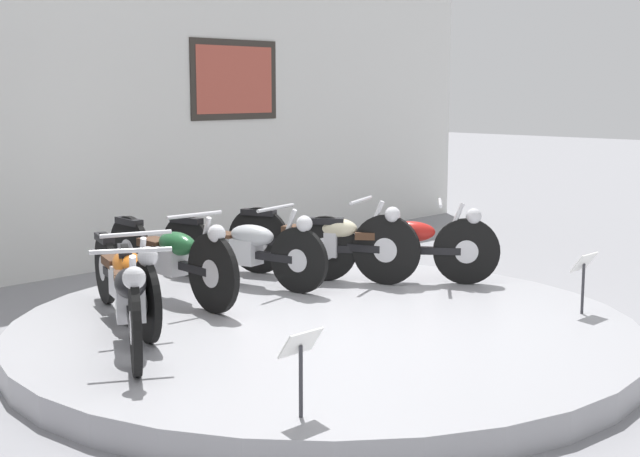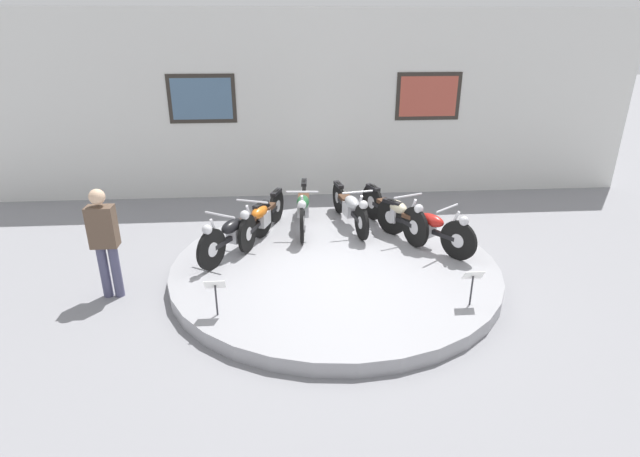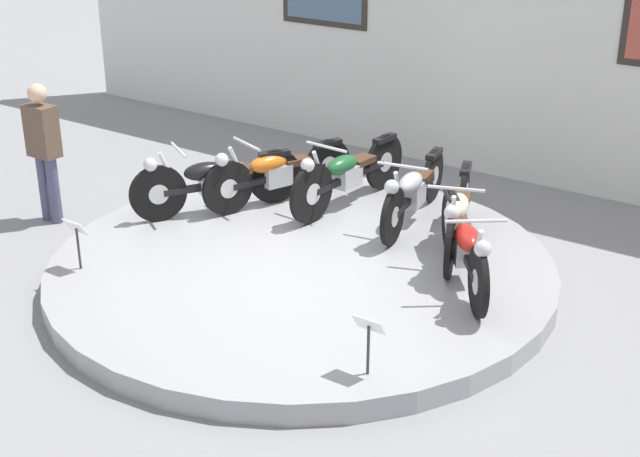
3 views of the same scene
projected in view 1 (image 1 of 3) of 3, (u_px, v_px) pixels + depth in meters
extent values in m
plane|color=gray|center=(324.00, 345.00, 7.19)|extent=(60.00, 60.00, 0.00)
cylinder|color=#99999E|center=(324.00, 332.00, 7.18)|extent=(4.99, 4.99, 0.20)
cube|color=silver|center=(59.00, 97.00, 9.62)|extent=(14.00, 0.20, 3.92)
cube|color=#2D2823|center=(235.00, 80.00, 11.22)|extent=(1.40, 0.02, 1.00)
cube|color=#B24C3D|center=(235.00, 80.00, 11.21)|extent=(1.24, 0.02, 0.84)
cylinder|color=black|center=(135.00, 328.00, 5.74)|extent=(0.37, 0.57, 0.63)
cylinder|color=silver|center=(135.00, 328.00, 5.74)|extent=(0.17, 0.22, 0.22)
cylinder|color=black|center=(126.00, 284.00, 7.03)|extent=(0.37, 0.57, 0.63)
cylinder|color=silver|center=(126.00, 284.00, 7.03)|extent=(0.17, 0.22, 0.22)
cube|color=black|center=(130.00, 304.00, 6.39)|extent=(0.70, 1.10, 0.07)
cube|color=silver|center=(130.00, 302.00, 6.35)|extent=(0.34, 0.38, 0.24)
ellipsoid|color=black|center=(130.00, 283.00, 6.23)|extent=(0.44, 0.52, 0.20)
cube|color=#472D1E|center=(128.00, 278.00, 6.58)|extent=(0.34, 0.38, 0.07)
cube|color=black|center=(125.00, 251.00, 6.99)|extent=(0.27, 0.36, 0.06)
cylinder|color=silver|center=(133.00, 292.00, 5.85)|extent=(0.17, 0.24, 0.54)
cylinder|color=silver|center=(131.00, 251.00, 5.92)|extent=(0.48, 0.31, 0.03)
sphere|color=silver|center=(134.00, 278.00, 5.63)|extent=(0.15, 0.15, 0.15)
cylinder|color=black|center=(147.00, 301.00, 6.49)|extent=(0.26, 0.60, 0.62)
cylinder|color=silver|center=(147.00, 301.00, 6.49)|extent=(0.13, 0.23, 0.22)
cylinder|color=black|center=(105.00, 268.00, 7.69)|extent=(0.26, 0.60, 0.62)
cylinder|color=silver|center=(105.00, 268.00, 7.69)|extent=(0.13, 0.23, 0.22)
cube|color=black|center=(124.00, 283.00, 7.09)|extent=(0.49, 1.19, 0.07)
cube|color=silver|center=(126.00, 282.00, 7.05)|extent=(0.30, 0.37, 0.24)
ellipsoid|color=#D16619|center=(128.00, 264.00, 6.94)|extent=(0.37, 0.53, 0.20)
cube|color=#472D1E|center=(117.00, 261.00, 7.26)|extent=(0.30, 0.37, 0.07)
cube|color=black|center=(104.00, 238.00, 7.65)|extent=(0.22, 0.37, 0.06)
cylinder|color=silver|center=(141.00, 271.00, 6.59)|extent=(0.13, 0.25, 0.54)
cylinder|color=silver|center=(136.00, 234.00, 6.64)|extent=(0.52, 0.21, 0.03)
sphere|color=silver|center=(148.00, 257.00, 6.38)|extent=(0.15, 0.15, 0.15)
cylinder|color=black|center=(213.00, 273.00, 7.34)|extent=(0.10, 0.67, 0.67)
cylinder|color=silver|center=(213.00, 273.00, 7.34)|extent=(0.08, 0.24, 0.23)
cylinder|color=black|center=(130.00, 251.00, 8.34)|extent=(0.10, 0.67, 0.67)
cylinder|color=silver|center=(130.00, 251.00, 8.34)|extent=(0.08, 0.24, 0.23)
cube|color=black|center=(169.00, 262.00, 7.84)|extent=(0.16, 1.24, 0.07)
cube|color=silver|center=(171.00, 260.00, 7.81)|extent=(0.22, 0.33, 0.24)
ellipsoid|color=#1E562D|center=(177.00, 244.00, 7.71)|extent=(0.25, 0.49, 0.20)
cube|color=#472D1E|center=(155.00, 243.00, 7.98)|extent=(0.22, 0.33, 0.07)
cube|color=black|center=(129.00, 221.00, 8.29)|extent=(0.13, 0.37, 0.06)
cylinder|color=silver|center=(202.00, 247.00, 7.42)|extent=(0.06, 0.25, 0.54)
cylinder|color=silver|center=(194.00, 215.00, 7.46)|extent=(0.54, 0.07, 0.03)
sphere|color=silver|center=(217.00, 234.00, 7.25)|extent=(0.15, 0.15, 0.15)
cylinder|color=black|center=(299.00, 260.00, 8.07)|extent=(0.17, 0.61, 0.61)
cylinder|color=silver|center=(299.00, 260.00, 8.07)|extent=(0.10, 0.22, 0.21)
cylinder|color=black|center=(187.00, 246.00, 8.80)|extent=(0.17, 0.61, 0.61)
cylinder|color=silver|center=(187.00, 246.00, 8.80)|extent=(0.10, 0.22, 0.21)
cube|color=black|center=(241.00, 253.00, 8.44)|extent=(0.30, 1.23, 0.07)
cube|color=silver|center=(244.00, 251.00, 8.41)|extent=(0.26, 0.35, 0.24)
ellipsoid|color=#B2B5BA|center=(252.00, 235.00, 8.33)|extent=(0.30, 0.51, 0.20)
cube|color=#472D1E|center=(222.00, 236.00, 8.54)|extent=(0.26, 0.35, 0.07)
cube|color=black|center=(186.00, 220.00, 8.77)|extent=(0.16, 0.37, 0.06)
cylinder|color=silver|center=(285.00, 237.00, 8.12)|extent=(0.09, 0.25, 0.54)
cylinder|color=silver|center=(276.00, 208.00, 8.14)|extent=(0.54, 0.13, 0.03)
sphere|color=silver|center=(304.00, 224.00, 7.98)|extent=(0.15, 0.15, 0.15)
cylinder|color=black|center=(386.00, 250.00, 8.42)|extent=(0.29, 0.64, 0.67)
cylinder|color=silver|center=(386.00, 250.00, 8.42)|extent=(0.14, 0.24, 0.23)
cylinder|color=black|center=(259.00, 240.00, 8.94)|extent=(0.29, 0.64, 0.67)
cylinder|color=silver|center=(259.00, 240.00, 8.94)|extent=(0.14, 0.24, 0.23)
cube|color=black|center=(321.00, 245.00, 8.68)|extent=(0.51, 1.18, 0.07)
cube|color=silver|center=(324.00, 243.00, 8.66)|extent=(0.30, 0.37, 0.24)
ellipsoid|color=beige|center=(334.00, 228.00, 8.60)|extent=(0.38, 0.53, 0.20)
cube|color=#472D1E|center=(300.00, 229.00, 8.74)|extent=(0.30, 0.37, 0.07)
cube|color=black|center=(259.00, 212.00, 8.90)|extent=(0.22, 0.37, 0.06)
cylinder|color=silver|center=(372.00, 228.00, 8.44)|extent=(0.13, 0.25, 0.54)
cylinder|color=silver|center=(361.00, 200.00, 8.45)|extent=(0.52, 0.22, 0.03)
sphere|color=silver|center=(393.00, 215.00, 8.34)|extent=(0.15, 0.15, 0.15)
cylinder|color=black|center=(466.00, 251.00, 8.44)|extent=(0.43, 0.53, 0.63)
cylinder|color=silver|center=(466.00, 251.00, 8.44)|extent=(0.19, 0.22, 0.22)
cylinder|color=black|center=(325.00, 248.00, 8.59)|extent=(0.43, 0.53, 0.63)
cylinder|color=silver|center=(325.00, 248.00, 8.59)|extent=(0.19, 0.22, 0.22)
cube|color=black|center=(395.00, 250.00, 8.51)|extent=(0.81, 1.03, 0.07)
cube|color=silver|center=(399.00, 248.00, 8.51)|extent=(0.35, 0.38, 0.24)
ellipsoid|color=red|center=(410.00, 232.00, 8.47)|extent=(0.47, 0.51, 0.20)
cube|color=#472D1E|center=(372.00, 235.00, 8.52)|extent=(0.35, 0.38, 0.07)
cube|color=black|center=(325.00, 221.00, 8.55)|extent=(0.30, 0.35, 0.06)
cylinder|color=silver|center=(451.00, 230.00, 8.42)|extent=(0.19, 0.23, 0.54)
cylinder|color=silver|center=(440.00, 203.00, 8.40)|extent=(0.45, 0.35, 0.03)
sphere|color=silver|center=(474.00, 216.00, 8.38)|extent=(0.15, 0.15, 0.15)
cylinder|color=#333338|center=(301.00, 381.00, 5.01)|extent=(0.02, 0.02, 0.42)
cube|color=white|center=(301.00, 343.00, 4.98)|extent=(0.26, 0.11, 0.15)
cylinder|color=#333338|center=(583.00, 289.00, 7.33)|extent=(0.02, 0.02, 0.42)
cube|color=white|center=(584.00, 262.00, 7.30)|extent=(0.26, 0.11, 0.15)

